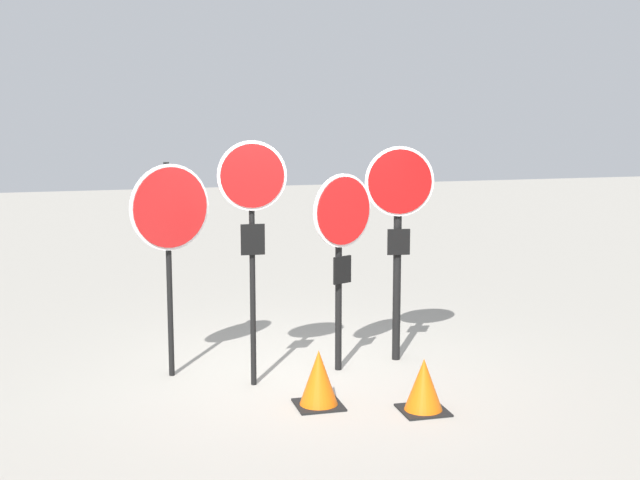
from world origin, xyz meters
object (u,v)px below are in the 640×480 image
(stop_sign_0, at_px, (170,219))
(stop_sign_1, at_px, (252,204))
(stop_sign_2, at_px, (342,232))
(traffic_cone_1, at_px, (424,385))
(traffic_cone_0, at_px, (319,379))
(stop_sign_3, at_px, (399,216))

(stop_sign_0, height_order, stop_sign_1, stop_sign_1)
(stop_sign_2, distance_m, traffic_cone_1, 1.93)
(traffic_cone_0, relative_size, traffic_cone_1, 1.07)
(stop_sign_2, xyz_separation_m, stop_sign_3, (0.70, 0.20, 0.12))
(stop_sign_1, bearing_deg, stop_sign_3, 17.84)
(stop_sign_3, bearing_deg, stop_sign_2, -155.83)
(stop_sign_2, xyz_separation_m, traffic_cone_0, (-0.52, -1.01, -1.25))
(traffic_cone_0, xyz_separation_m, traffic_cone_1, (0.91, -0.39, -0.02))
(stop_sign_0, relative_size, stop_sign_1, 0.90)
(stop_sign_0, distance_m, stop_sign_3, 2.47)
(traffic_cone_0, bearing_deg, stop_sign_0, 134.62)
(stop_sign_3, bearing_deg, traffic_cone_1, -92.76)
(stop_sign_1, distance_m, traffic_cone_1, 2.42)
(stop_sign_2, relative_size, stop_sign_3, 0.89)
(traffic_cone_1, bearing_deg, stop_sign_2, 105.70)
(stop_sign_3, bearing_deg, stop_sign_1, -156.49)
(stop_sign_0, xyz_separation_m, stop_sign_3, (2.47, -0.05, -0.04))
(stop_sign_1, xyz_separation_m, stop_sign_3, (1.71, 0.47, -0.23))
(stop_sign_1, height_order, stop_sign_3, stop_sign_1)
(stop_sign_2, bearing_deg, traffic_cone_1, -99.26)
(stop_sign_2, relative_size, traffic_cone_0, 3.87)
(traffic_cone_0, bearing_deg, stop_sign_1, 123.00)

